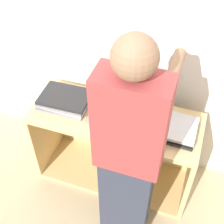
{
  "coord_description": "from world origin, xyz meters",
  "views": [
    {
      "loc": [
        0.5,
        -1.29,
        2.41
      ],
      "look_at": [
        0.0,
        0.18,
        0.86
      ],
      "focal_mm": 50.0,
      "sensor_mm": 36.0,
      "label": 1
    }
  ],
  "objects": [
    {
      "name": "person",
      "position": [
        0.23,
        -0.16,
        0.87
      ],
      "size": [
        0.4,
        0.53,
        1.72
      ],
      "color": "#2D3342",
      "rests_on": "ground_plane"
    },
    {
      "name": "laptop_stack_right",
      "position": [
        0.41,
        0.25,
        0.78
      ],
      "size": [
        0.39,
        0.29,
        0.07
      ],
      "color": "#232326",
      "rests_on": "cart"
    },
    {
      "name": "laptop_stack_left",
      "position": [
        -0.41,
        0.26,
        0.79
      ],
      "size": [
        0.39,
        0.29,
        0.09
      ],
      "color": "gray",
      "rests_on": "cart"
    },
    {
      "name": "wall_back",
      "position": [
        0.0,
        0.61,
        1.2
      ],
      "size": [
        8.0,
        0.05,
        2.4
      ],
      "color": "silver",
      "rests_on": "ground_plane"
    },
    {
      "name": "laptop_open",
      "position": [
        0.0,
        0.31,
        0.8
      ],
      "size": [
        0.37,
        0.31,
        0.29
      ],
      "color": "gray",
      "rests_on": "cart"
    },
    {
      "name": "cart",
      "position": [
        0.0,
        0.32,
        0.37
      ],
      "size": [
        1.29,
        0.51,
        0.74
      ],
      "color": "tan",
      "rests_on": "ground_plane"
    },
    {
      "name": "ground_plane",
      "position": [
        0.0,
        0.0,
        0.0
      ],
      "size": [
        12.0,
        12.0,
        0.0
      ],
      "primitive_type": "plane",
      "color": "tan"
    }
  ]
}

